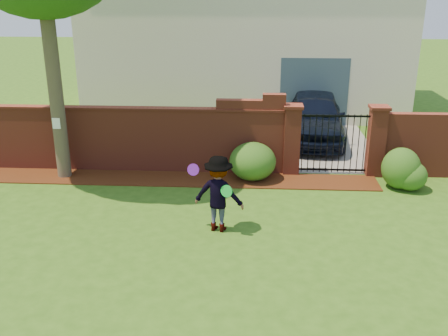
# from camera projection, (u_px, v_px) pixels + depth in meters

# --- Properties ---
(ground) EXTENTS (80.00, 80.00, 0.01)m
(ground) POSITION_uv_depth(u_px,v_px,m) (182.00, 241.00, 10.20)
(ground) COLOR #315A16
(ground) RESTS_ON ground
(mulch_bed) EXTENTS (11.10, 1.08, 0.03)m
(mulch_bed) POSITION_uv_depth(u_px,v_px,m) (163.00, 179.00, 13.38)
(mulch_bed) COLOR #3B190A
(mulch_bed) RESTS_ON ground
(brick_wall) EXTENTS (8.70, 0.31, 2.16)m
(brick_wall) POSITION_uv_depth(u_px,v_px,m) (127.00, 137.00, 13.75)
(brick_wall) COLOR maroon
(brick_wall) RESTS_ON ground
(pillar_left) EXTENTS (0.50, 0.50, 1.88)m
(pillar_left) POSITION_uv_depth(u_px,v_px,m) (292.00, 139.00, 13.49)
(pillar_left) COLOR maroon
(pillar_left) RESTS_ON ground
(pillar_right) EXTENTS (0.50, 0.50, 1.88)m
(pillar_right) POSITION_uv_depth(u_px,v_px,m) (376.00, 141.00, 13.37)
(pillar_right) COLOR maroon
(pillar_right) RESTS_ON ground
(iron_gate) EXTENTS (1.78, 0.03, 1.60)m
(iron_gate) POSITION_uv_depth(u_px,v_px,m) (334.00, 144.00, 13.47)
(iron_gate) COLOR black
(iron_gate) RESTS_ON ground
(driveway) EXTENTS (3.20, 8.00, 0.01)m
(driveway) POSITION_uv_depth(u_px,v_px,m) (315.00, 133.00, 17.51)
(driveway) COLOR gray
(driveway) RESTS_ON ground
(house) EXTENTS (12.40, 6.40, 6.30)m
(house) POSITION_uv_depth(u_px,v_px,m) (246.00, 28.00, 20.32)
(house) COLOR beige
(house) RESTS_ON ground
(car) EXTENTS (2.25, 4.71, 1.55)m
(car) POSITION_uv_depth(u_px,v_px,m) (315.00, 119.00, 16.25)
(car) COLOR black
(car) RESTS_ON ground
(paper_notice) EXTENTS (0.20, 0.01, 0.28)m
(paper_notice) POSITION_uv_depth(u_px,v_px,m) (56.00, 123.00, 12.90)
(paper_notice) COLOR white
(paper_notice) RESTS_ON tree
(shrub_left) EXTENTS (1.21, 1.21, 0.99)m
(shrub_left) POSITION_uv_depth(u_px,v_px,m) (253.00, 161.00, 13.21)
(shrub_left) COLOR #1E5018
(shrub_left) RESTS_ON ground
(shrub_middle) EXTENTS (0.95, 0.95, 1.04)m
(shrub_middle) POSITION_uv_depth(u_px,v_px,m) (401.00, 168.00, 12.65)
(shrub_middle) COLOR #1E5018
(shrub_middle) RESTS_ON ground
(shrub_right) EXTENTS (0.83, 0.83, 0.74)m
(shrub_right) POSITION_uv_depth(u_px,v_px,m) (410.00, 176.00, 12.59)
(shrub_right) COLOR #1E5018
(shrub_right) RESTS_ON ground
(man) EXTENTS (1.15, 0.82, 1.61)m
(man) POSITION_uv_depth(u_px,v_px,m) (218.00, 194.00, 10.36)
(man) COLOR gray
(man) RESTS_ON ground
(frisbee_purple) EXTENTS (0.25, 0.10, 0.24)m
(frisbee_purple) POSITION_uv_depth(u_px,v_px,m) (193.00, 170.00, 10.23)
(frisbee_purple) COLOR purple
(frisbee_purple) RESTS_ON man
(frisbee_green) EXTENTS (0.25, 0.14, 0.25)m
(frisbee_green) POSITION_uv_depth(u_px,v_px,m) (227.00, 191.00, 10.06)
(frisbee_green) COLOR green
(frisbee_green) RESTS_ON man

